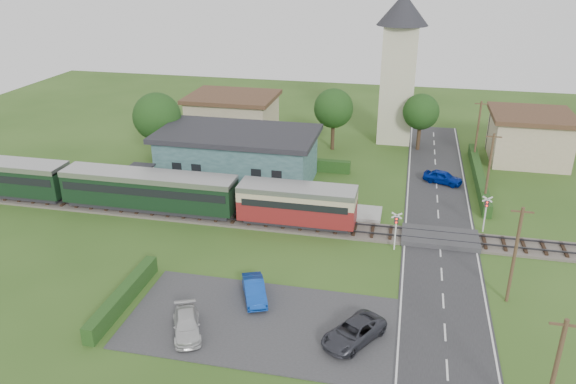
% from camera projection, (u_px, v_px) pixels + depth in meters
% --- Properties ---
extents(ground, '(120.00, 120.00, 0.00)m').
position_uv_depth(ground, '(316.00, 239.00, 46.32)').
color(ground, '#2D4C19').
extents(railway_track, '(76.00, 3.20, 0.49)m').
position_uv_depth(railway_track, '(320.00, 227.00, 48.07)').
color(railway_track, '#4C443D').
rests_on(railway_track, ground).
extents(road, '(6.00, 70.00, 0.05)m').
position_uv_depth(road, '(440.00, 252.00, 44.32)').
color(road, '#28282B').
rests_on(road, ground).
extents(car_park, '(17.00, 9.00, 0.08)m').
position_uv_depth(car_park, '(260.00, 322.00, 35.84)').
color(car_park, '#333335').
rests_on(car_park, ground).
extents(crossing_deck, '(6.20, 3.40, 0.45)m').
position_uv_depth(crossing_deck, '(440.00, 238.00, 46.04)').
color(crossing_deck, '#333335').
rests_on(crossing_deck, ground).
extents(platform, '(30.00, 3.00, 0.45)m').
position_uv_depth(platform, '(221.00, 201.00, 52.89)').
color(platform, gray).
rests_on(platform, ground).
extents(equipment_hut, '(2.30, 2.30, 2.55)m').
position_uv_depth(equipment_hut, '(141.00, 179.00, 53.88)').
color(equipment_hut, beige).
rests_on(equipment_hut, platform).
extents(station_building, '(16.00, 9.00, 5.30)m').
position_uv_depth(station_building, '(238.00, 156.00, 57.11)').
color(station_building, '#2D4C50').
rests_on(station_building, ground).
extents(train, '(43.20, 2.90, 3.40)m').
position_uv_depth(train, '(117.00, 187.00, 50.99)').
color(train, '#232328').
rests_on(train, ground).
extents(church_tower, '(6.00, 6.00, 17.60)m').
position_uv_depth(church_tower, '(400.00, 58.00, 66.41)').
color(church_tower, beige).
rests_on(church_tower, ground).
extents(house_west, '(10.80, 8.80, 5.50)m').
position_uv_depth(house_west, '(233.00, 116.00, 70.63)').
color(house_west, tan).
rests_on(house_west, ground).
extents(house_east, '(8.80, 8.80, 5.50)m').
position_uv_depth(house_east, '(529.00, 136.00, 62.77)').
color(house_east, tan).
rests_on(house_east, ground).
extents(hedge_carpark, '(0.80, 9.00, 1.20)m').
position_uv_depth(hedge_carpark, '(123.00, 297.00, 37.51)').
color(hedge_carpark, '#193814').
rests_on(hedge_carpark, ground).
extents(hedge_roadside, '(0.80, 18.00, 1.20)m').
position_uv_depth(hedge_roadside, '(479.00, 176.00, 57.61)').
color(hedge_roadside, '#193814').
rests_on(hedge_roadside, ground).
extents(hedge_station, '(22.00, 0.80, 1.30)m').
position_uv_depth(hedge_station, '(251.00, 160.00, 61.96)').
color(hedge_station, '#193814').
rests_on(hedge_station, ground).
extents(tree_a, '(5.20, 5.20, 8.00)m').
position_uv_depth(tree_a, '(157.00, 117.00, 60.73)').
color(tree_a, '#332316').
rests_on(tree_a, ground).
extents(tree_b, '(4.60, 4.60, 7.34)m').
position_uv_depth(tree_b, '(334.00, 108.00, 65.37)').
color(tree_b, '#332316').
rests_on(tree_b, ground).
extents(tree_c, '(4.20, 4.20, 6.78)m').
position_uv_depth(tree_c, '(421.00, 112.00, 65.32)').
color(tree_c, '#332316').
rests_on(tree_c, ground).
extents(utility_pole_a, '(1.40, 0.22, 7.00)m').
position_uv_depth(utility_pole_a, '(553.00, 380.00, 25.92)').
color(utility_pole_a, '#473321').
rests_on(utility_pole_a, ground).
extents(utility_pole_b, '(1.40, 0.22, 7.00)m').
position_uv_depth(utility_pole_b, '(515.00, 254.00, 36.68)').
color(utility_pole_b, '#473321').
rests_on(utility_pole_b, ground).
extents(utility_pole_c, '(1.40, 0.22, 7.00)m').
position_uv_depth(utility_pole_c, '(489.00, 169.00, 51.04)').
color(utility_pole_c, '#473321').
rests_on(utility_pole_c, ground).
extents(utility_pole_d, '(1.40, 0.22, 7.00)m').
position_uv_depth(utility_pole_d, '(478.00, 131.00, 61.80)').
color(utility_pole_d, '#473321').
rests_on(utility_pole_d, ground).
extents(crossing_signal_near, '(0.84, 0.28, 3.28)m').
position_uv_depth(crossing_signal_near, '(396.00, 225.00, 43.84)').
color(crossing_signal_near, silver).
rests_on(crossing_signal_near, ground).
extents(crossing_signal_far, '(0.84, 0.28, 3.28)m').
position_uv_depth(crossing_signal_far, '(486.00, 209.00, 46.71)').
color(crossing_signal_far, silver).
rests_on(crossing_signal_far, ground).
extents(streetlamp_west, '(0.30, 0.30, 5.15)m').
position_uv_depth(streetlamp_west, '(165.00, 121.00, 67.44)').
color(streetlamp_west, '#3F3F47').
rests_on(streetlamp_west, ground).
extents(streetlamp_east, '(0.30, 0.30, 5.15)m').
position_uv_depth(streetlamp_east, '(489.00, 125.00, 66.16)').
color(streetlamp_east, '#3F3F47').
rests_on(streetlamp_east, ground).
extents(car_on_road, '(4.20, 2.85, 1.33)m').
position_uv_depth(car_on_road, '(443.00, 177.00, 57.08)').
color(car_on_road, '#021D8D').
rests_on(car_on_road, road).
extents(car_park_blue, '(2.74, 4.11, 1.28)m').
position_uv_depth(car_park_blue, '(254.00, 290.00, 38.03)').
color(car_park_blue, '#0E3DA7').
rests_on(car_park_blue, car_park).
extents(car_park_silver, '(3.11, 4.28, 1.15)m').
position_uv_depth(car_park_silver, '(187.00, 325.00, 34.59)').
color(car_park_silver, silver).
rests_on(car_park_silver, car_park).
extents(car_park_dark, '(4.17, 4.91, 1.25)m').
position_uv_depth(car_park_dark, '(354.00, 332.00, 33.85)').
color(car_park_dark, '#31323B').
rests_on(car_park_dark, car_park).
extents(pedestrian_near, '(0.68, 0.50, 1.70)m').
position_uv_depth(pedestrian_near, '(273.00, 195.00, 51.40)').
color(pedestrian_near, gray).
rests_on(pedestrian_near, platform).
extents(pedestrian_far, '(0.90, 1.05, 1.87)m').
position_uv_depth(pedestrian_far, '(174.00, 189.00, 52.57)').
color(pedestrian_far, gray).
rests_on(pedestrian_far, platform).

